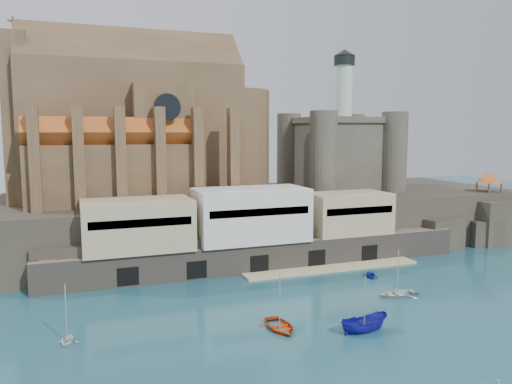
{
  "coord_description": "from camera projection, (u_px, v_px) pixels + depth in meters",
  "views": [
    {
      "loc": [
        -36.82,
        -51.44,
        21.99
      ],
      "look_at": [
        -5.95,
        32.0,
        11.28
      ],
      "focal_mm": 35.0,
      "sensor_mm": 36.0,
      "label": 1
    }
  ],
  "objects": [
    {
      "name": "pavilion",
      "position": [
        489.0,
        178.0,
        100.37
      ],
      "size": [
        6.4,
        6.4,
        5.4
      ],
      "color": "#503A25",
      "rests_on": "rock_outcrop"
    },
    {
      "name": "church",
      "position": [
        144.0,
        131.0,
        91.23
      ],
      "size": [
        47.0,
        25.93,
        30.51
      ],
      "color": "#503A25",
      "rests_on": "promontory"
    },
    {
      "name": "boat_6",
      "position": [
        397.0,
        296.0,
        67.4
      ],
      "size": [
        1.33,
        4.13,
        5.73
      ],
      "primitive_type": "imported",
      "rotation": [
        0.0,
        0.0,
        4.68
      ],
      "color": "silver",
      "rests_on": "ground"
    },
    {
      "name": "boat_4",
      "position": [
        68.0,
        343.0,
        52.29
      ],
      "size": [
        2.82,
        2.13,
        2.9
      ],
      "primitive_type": "imported",
      "rotation": [
        0.0,
        0.0,
        2.88
      ],
      "color": "white",
      "rests_on": "ground"
    },
    {
      "name": "promontory",
      "position": [
        270.0,
        218.0,
        99.22
      ],
      "size": [
        100.0,
        36.0,
        10.0
      ],
      "color": "black",
      "rests_on": "ground"
    },
    {
      "name": "boat_2",
      "position": [
        364.0,
        332.0,
        55.16
      ],
      "size": [
        2.38,
        2.33,
        5.89
      ],
      "primitive_type": "imported",
      "rotation": [
        0.0,
        0.0,
        1.62
      ],
      "color": "#161592",
      "rests_on": "ground"
    },
    {
      "name": "quay",
      "position": [
        251.0,
        231.0,
        80.46
      ],
      "size": [
        70.0,
        12.0,
        13.05
      ],
      "color": "#695F54",
      "rests_on": "ground"
    },
    {
      "name": "ground",
      "position": [
        387.0,
        307.0,
        63.21
      ],
      "size": [
        300.0,
        300.0,
        0.0
      ],
      "primitive_type": "plane",
      "color": "#194753",
      "rests_on": "ground"
    },
    {
      "name": "boat_0",
      "position": [
        280.0,
        329.0,
        56.05
      ],
      "size": [
        4.08,
        1.22,
        5.7
      ],
      "primitive_type": "imported",
      "rotation": [
        0.0,
        0.0,
        6.27
      ],
      "color": "#BA3206",
      "rests_on": "ground"
    },
    {
      "name": "rock_outcrop",
      "position": [
        488.0,
        221.0,
        101.26
      ],
      "size": [
        14.5,
        10.5,
        8.7
      ],
      "color": "black",
      "rests_on": "ground"
    },
    {
      "name": "boat_7",
      "position": [
        371.0,
        277.0,
        75.9
      ],
      "size": [
        2.95,
        2.23,
        3.04
      ],
      "primitive_type": "imported",
      "rotation": [
        0.0,
        0.0,
        6.02
      ],
      "color": "#182CA0",
      "rests_on": "ground"
    },
    {
      "name": "castle_keep",
      "position": [
        339.0,
        150.0,
        104.81
      ],
      "size": [
        21.2,
        21.2,
        29.3
      ],
      "color": "#403D32",
      "rests_on": "promontory"
    }
  ]
}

